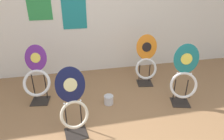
{
  "coord_description": "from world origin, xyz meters",
  "views": [
    {
      "loc": [
        -0.57,
        -1.66,
        1.89
      ],
      "look_at": [
        0.04,
        1.08,
        0.55
      ],
      "focal_mm": 32.0,
      "sensor_mm": 36.0,
      "label": 1
    }
  ],
  "objects_px": {
    "toilet_seat_display_teal_sax": "(184,78)",
    "toilet_seat_display_navy_moon": "(73,106)",
    "toilet_seat_display_orange_sun": "(146,63)",
    "paint_can": "(109,99)",
    "toilet_seat_display_purple_note": "(37,78)"
  },
  "relations": [
    {
      "from": "toilet_seat_display_teal_sax",
      "to": "toilet_seat_display_navy_moon",
      "type": "distance_m",
      "value": 1.74
    },
    {
      "from": "toilet_seat_display_orange_sun",
      "to": "paint_can",
      "type": "relative_size",
      "value": 6.16
    },
    {
      "from": "toilet_seat_display_purple_note",
      "to": "toilet_seat_display_orange_sun",
      "type": "bearing_deg",
      "value": 5.56
    },
    {
      "from": "toilet_seat_display_teal_sax",
      "to": "paint_can",
      "type": "relative_size",
      "value": 6.45
    },
    {
      "from": "paint_can",
      "to": "toilet_seat_display_navy_moon",
      "type": "bearing_deg",
      "value": -135.76
    },
    {
      "from": "toilet_seat_display_teal_sax",
      "to": "toilet_seat_display_navy_moon",
      "type": "relative_size",
      "value": 1.09
    },
    {
      "from": "toilet_seat_display_teal_sax",
      "to": "paint_can",
      "type": "height_order",
      "value": "toilet_seat_display_teal_sax"
    },
    {
      "from": "toilet_seat_display_navy_moon",
      "to": "paint_can",
      "type": "distance_m",
      "value": 0.85
    },
    {
      "from": "toilet_seat_display_purple_note",
      "to": "toilet_seat_display_orange_sun",
      "type": "height_order",
      "value": "toilet_seat_display_orange_sun"
    },
    {
      "from": "toilet_seat_display_teal_sax",
      "to": "toilet_seat_display_orange_sun",
      "type": "distance_m",
      "value": 0.82
    },
    {
      "from": "toilet_seat_display_teal_sax",
      "to": "toilet_seat_display_orange_sun",
      "type": "height_order",
      "value": "toilet_seat_display_teal_sax"
    },
    {
      "from": "toilet_seat_display_purple_note",
      "to": "toilet_seat_display_orange_sun",
      "type": "xyz_separation_m",
      "value": [
        1.9,
        0.19,
        -0.0
      ]
    },
    {
      "from": "toilet_seat_display_orange_sun",
      "to": "paint_can",
      "type": "distance_m",
      "value": 1.03
    },
    {
      "from": "toilet_seat_display_navy_moon",
      "to": "toilet_seat_display_orange_sun",
      "type": "distance_m",
      "value": 1.74
    },
    {
      "from": "toilet_seat_display_navy_moon",
      "to": "toilet_seat_display_orange_sun",
      "type": "height_order",
      "value": "toilet_seat_display_orange_sun"
    }
  ]
}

